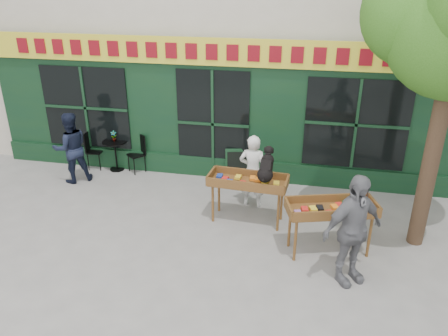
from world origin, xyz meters
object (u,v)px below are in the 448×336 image
at_px(book_cart_right, 331,211).
at_px(man_right, 352,230).
at_px(woman, 253,171).
at_px(bistro_table, 115,150).
at_px(man_left, 71,148).
at_px(book_cart_center, 248,183).
at_px(dog, 266,164).

distance_m(book_cart_right, man_right, 0.82).
bearing_deg(woman, bistro_table, -13.71).
distance_m(bistro_table, man_left, 1.11).
xyz_separation_m(book_cart_center, bistro_table, (-3.62, 1.78, -0.28)).
distance_m(dog, man_right, 2.14).
relative_size(book_cart_right, bistro_table, 2.13).
height_order(woman, man_right, man_right).
bearing_deg(dog, woman, 120.19).
bearing_deg(dog, man_left, 171.23).
distance_m(book_cart_right, man_left, 6.15).
distance_m(book_cart_center, man_right, 2.41).
xyz_separation_m(book_cart_center, man_left, (-4.32, 0.98, 0.02)).
distance_m(woman, man_left, 4.34).
relative_size(man_right, bistro_table, 2.45).
relative_size(book_cart_center, man_right, 0.82).
bearing_deg(woman, man_left, -0.70).
relative_size(book_cart_center, man_left, 0.91).
relative_size(book_cart_center, book_cart_right, 0.95).
bearing_deg(woman, dog, 120.19).
distance_m(woman, man_right, 2.86).
xyz_separation_m(dog, man_right, (1.52, -1.47, -0.36)).
xyz_separation_m(dog, bistro_table, (-3.97, 1.83, -0.75)).
bearing_deg(bistro_table, book_cart_center, -26.17).
bearing_deg(bistro_table, dog, -24.74).
bearing_deg(man_left, book_cart_right, 123.33).
height_order(book_cart_right, bistro_table, book_cart_right).
bearing_deg(woman, book_cart_center, 93.63).
bearing_deg(man_right, book_cart_right, 74.91).
bearing_deg(book_cart_center, book_cart_right, -22.36).
bearing_deg(man_left, dog, 127.40).
bearing_deg(book_cart_right, dog, 132.73).
bearing_deg(man_right, book_cart_center, 104.10).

